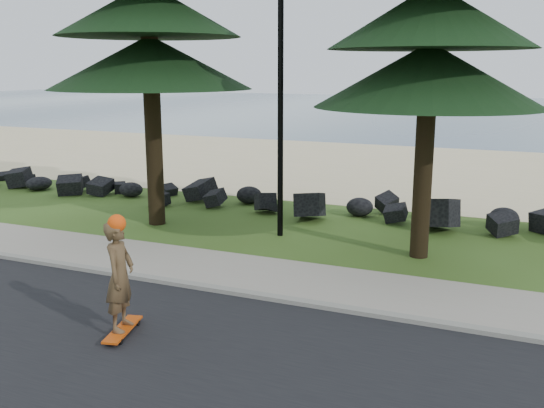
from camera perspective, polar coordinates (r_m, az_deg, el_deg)
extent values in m
plane|color=#375019|center=(12.45, -4.81, -6.63)|extent=(160.00, 160.00, 0.00)
cube|color=black|center=(9.04, -18.56, -15.04)|extent=(160.00, 7.00, 0.02)
cube|color=gray|center=(11.69, -6.86, -7.73)|extent=(160.00, 0.20, 0.10)
cube|color=gray|center=(12.61, -4.39, -6.19)|extent=(160.00, 2.00, 0.08)
cube|color=beige|center=(25.82, 10.24, 3.38)|extent=(160.00, 15.00, 0.01)
cube|color=#39586E|center=(61.77, 17.84, 8.34)|extent=(160.00, 58.00, 0.01)
cylinder|color=black|center=(14.65, 0.81, 12.27)|extent=(0.14, 0.14, 8.00)
cube|color=#C3440B|center=(10.00, -13.86, -11.37)|extent=(0.49, 1.07, 0.03)
imported|color=brown|center=(9.68, -14.14, -6.57)|extent=(0.55, 0.71, 1.74)
sphere|color=#F54A0D|center=(9.44, -14.41, -1.78)|extent=(0.28, 0.28, 0.28)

